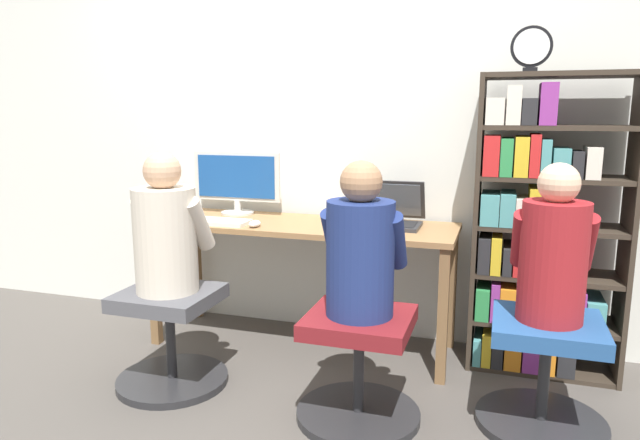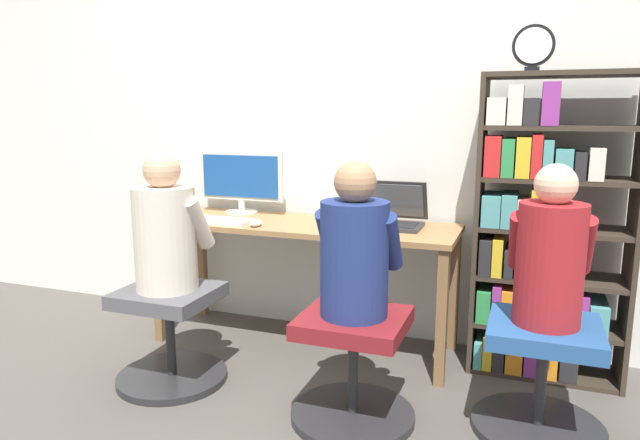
% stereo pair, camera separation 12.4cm
% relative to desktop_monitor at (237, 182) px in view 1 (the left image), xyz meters
% --- Properties ---
extents(ground_plane, '(14.00, 14.00, 0.00)m').
position_rel_desktop_monitor_xyz_m(ground_plane, '(0.47, -0.43, -0.93)').
color(ground_plane, '#4C4742').
extents(wall_back, '(10.00, 0.05, 2.60)m').
position_rel_desktop_monitor_xyz_m(wall_back, '(0.47, 0.19, 0.37)').
color(wall_back, silver).
rests_on(wall_back, ground_plane).
extents(desk, '(1.73, 0.56, 0.73)m').
position_rel_desktop_monitor_xyz_m(desk, '(0.47, -0.15, -0.28)').
color(desk, olive).
rests_on(desk, ground_plane).
extents(desktop_monitor, '(0.56, 0.20, 0.38)m').
position_rel_desktop_monitor_xyz_m(desktop_monitor, '(0.00, 0.00, 0.00)').
color(desktop_monitor, beige).
rests_on(desktop_monitor, desk).
extents(laptop, '(0.38, 0.34, 0.24)m').
position_rel_desktop_monitor_xyz_m(laptop, '(0.94, -0.07, -0.15)').
color(laptop, '#2D2D30').
rests_on(laptop, desk).
extents(keyboard, '(0.44, 0.16, 0.03)m').
position_rel_desktop_monitor_xyz_m(keyboard, '(-0.01, -0.32, -0.18)').
color(keyboard, silver).
rests_on(keyboard, desk).
extents(computer_mouse_by_keyboard, '(0.06, 0.09, 0.04)m').
position_rel_desktop_monitor_xyz_m(computer_mouse_by_keyboard, '(0.27, -0.34, -0.18)').
color(computer_mouse_by_keyboard, silver).
rests_on(computer_mouse_by_keyboard, desk).
extents(office_chair_left, '(0.55, 0.55, 0.48)m').
position_rel_desktop_monitor_xyz_m(office_chair_left, '(0.01, -0.81, -0.67)').
color(office_chair_left, '#262628').
rests_on(office_chair_left, ground_plane).
extents(office_chair_right, '(0.55, 0.55, 0.48)m').
position_rel_desktop_monitor_xyz_m(office_chair_right, '(0.98, -0.84, -0.67)').
color(office_chair_right, '#262628').
rests_on(office_chair_right, ground_plane).
extents(person_at_monitor, '(0.37, 0.33, 0.67)m').
position_rel_desktop_monitor_xyz_m(person_at_monitor, '(0.01, -0.80, -0.15)').
color(person_at_monitor, beige).
rests_on(person_at_monitor, office_chair_left).
extents(person_at_laptop, '(0.36, 0.32, 0.66)m').
position_rel_desktop_monitor_xyz_m(person_at_laptop, '(0.98, -0.84, -0.15)').
color(person_at_laptop, navy).
rests_on(person_at_laptop, office_chair_right).
extents(bookshelf, '(0.74, 0.32, 1.53)m').
position_rel_desktop_monitor_xyz_m(bookshelf, '(1.71, -0.07, -0.23)').
color(bookshelf, '#382D23').
rests_on(bookshelf, ground_plane).
extents(desk_clock, '(0.19, 0.03, 0.21)m').
position_rel_desktop_monitor_xyz_m(desk_clock, '(1.63, -0.15, 0.71)').
color(desk_clock, black).
rests_on(desk_clock, bookshelf).
extents(office_chair_side, '(0.55, 0.55, 0.48)m').
position_rel_desktop_monitor_xyz_m(office_chair_side, '(1.75, -0.67, -0.67)').
color(office_chair_side, '#262628').
rests_on(office_chair_side, ground_plane).
extents(person_near_shelf, '(0.33, 0.31, 0.66)m').
position_rel_desktop_monitor_xyz_m(person_near_shelf, '(1.75, -0.66, -0.15)').
color(person_near_shelf, maroon).
rests_on(person_near_shelf, office_chair_side).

